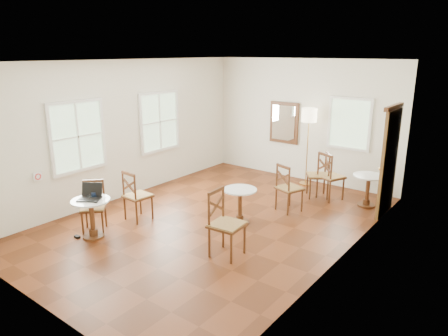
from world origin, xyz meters
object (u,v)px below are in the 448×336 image
chair_back_a (330,176)px  floor_lamp (309,120)px  chair_near_b (93,207)px  mouse (96,202)px  chair_mid_a (288,188)px  cafe_table_mid (240,202)px  cafe_table_back (368,187)px  chair_back_b (319,175)px  power_adapter (77,237)px  navy_mug (94,195)px  chair_mid_b (225,224)px  water_glass (89,197)px  cafe_table_near (92,214)px  laptop (91,195)px  chair_near_a (137,196)px

chair_back_a → floor_lamp: (-0.89, 0.64, 1.06)m
chair_near_b → mouse: bearing=-73.1°
chair_near_b → chair_mid_a: size_ratio=0.93×
cafe_table_mid → cafe_table_back: (1.62, 2.35, 0.00)m
mouse → chair_mid_a: bearing=36.4°
mouse → chair_back_b: bearing=42.3°
chair_near_b → mouse: (0.42, -0.23, 0.26)m
chair_back_a → floor_lamp: bearing=-13.3°
cafe_table_mid → power_adapter: bearing=-129.0°
chair_back_a → mouse: chair_back_a is taller
navy_mug → floor_lamp: bearing=71.6°
cafe_table_mid → chair_mid_b: chair_mid_b is taller
chair_near_b → mouse: 0.54m
water_glass → cafe_table_mid: bearing=52.0°
cafe_table_near → laptop: (-0.04, 0.04, 0.33)m
cafe_table_mid → water_glass: bearing=-128.0°
laptop → navy_mug: 0.06m
chair_near_a → floor_lamp: bearing=-107.3°
chair_near_a → navy_mug: chair_near_a is taller
chair_mid_a → chair_back_a: bearing=-87.8°
chair_near_b → chair_back_b: 4.83m
chair_back_b → power_adapter: 5.19m
chair_mid_a → floor_lamp: size_ratio=0.53×
chair_near_b → floor_lamp: size_ratio=0.49×
chair_near_a → chair_mid_a: size_ratio=1.00×
chair_mid_a → laptop: chair_mid_a is taller
laptop → power_adapter: size_ratio=4.34×
chair_near_a → water_glass: (-0.01, -1.02, 0.26)m
chair_mid_a → chair_mid_b: 2.28m
mouse → chair_near_b: bearing=128.5°
floor_lamp → laptop: (-1.63, -4.96, -0.82)m
water_glass → laptop: bearing=127.8°
mouse → power_adapter: bearing=179.5°
chair_mid_a → floor_lamp: (-0.51, 1.81, 1.09)m
chair_near_a → chair_back_a: (2.46, 3.36, 0.03)m
power_adapter → chair_near_a: bearing=79.7°
mouse → water_glass: water_glass is taller
chair_mid_b → cafe_table_back: bearing=-21.6°
cafe_table_near → mouse: bearing=-10.0°
cafe_table_mid → chair_mid_a: size_ratio=0.68×
chair_mid_a → chair_back_a: 1.23m
cafe_table_back → laptop: (-3.33, -4.41, 0.34)m
chair_back_b → water_glass: chair_back_b is taller
chair_back_b → chair_mid_b: bearing=-35.1°
chair_mid_a → power_adapter: chair_mid_a is taller
chair_near_a → chair_mid_a: bearing=-129.4°
chair_back_a → floor_lamp: size_ratio=0.57×
power_adapter → laptop: bearing=56.9°
chair_back_b → navy_mug: 4.83m
chair_mid_a → water_glass: chair_mid_a is taller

